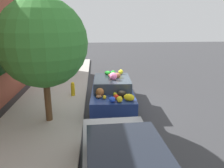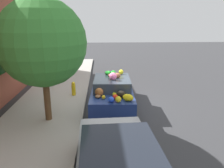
% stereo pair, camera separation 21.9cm
% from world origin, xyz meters
% --- Properties ---
extents(ground_plane, '(60.00, 60.00, 0.00)m').
position_xyz_m(ground_plane, '(0.00, 0.00, 0.00)').
color(ground_plane, '#38383A').
extents(sidewalk_curb, '(24.00, 3.20, 0.13)m').
position_xyz_m(sidewalk_curb, '(0.00, 2.70, 0.06)').
color(sidewalk_curb, '#B2ADA3').
rests_on(sidewalk_curb, ground).
extents(street_tree, '(3.09, 3.09, 4.43)m').
position_xyz_m(street_tree, '(-1.46, 2.37, 3.01)').
color(street_tree, brown).
rests_on(street_tree, sidewalk_curb).
extents(fire_hydrant, '(0.20, 0.20, 0.70)m').
position_xyz_m(fire_hydrant, '(1.31, 1.74, 0.47)').
color(fire_hydrant, gold).
rests_on(fire_hydrant, sidewalk_curb).
extents(art_car, '(4.30, 1.92, 1.69)m').
position_xyz_m(art_car, '(-0.04, -0.12, 0.74)').
color(art_car, navy).
rests_on(art_car, ground).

